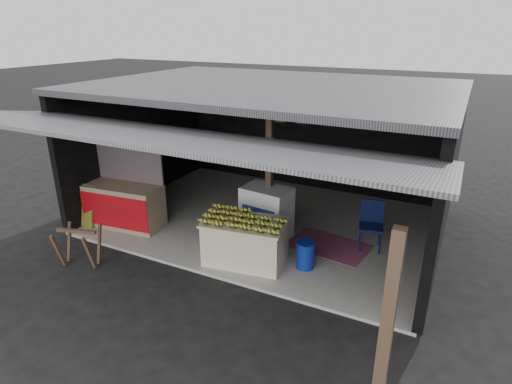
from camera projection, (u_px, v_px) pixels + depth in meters
The scene contains 13 objects.
ground at pixel (207, 276), 7.49m from camera, with size 80.00×80.00×0.00m, color black.
concrete_slab at pixel (268, 221), 9.56m from camera, with size 7.00×5.00×0.06m, color gray.
shophouse at pixel (275, 127), 9.07m from camera, with size 7.40×7.29×3.02m.
banana_table at pixel (245, 242), 7.71m from camera, with size 1.58×1.11×0.81m.
banana_pile at pixel (245, 217), 7.53m from camera, with size 1.35×0.81×0.16m, color gold, non-canonical shape.
white_crate at pixel (267, 212), 8.62m from camera, with size 1.01×0.74×1.05m.
neighbor_stall at pixel (125, 203), 9.12m from camera, with size 1.69×0.91×1.67m.
green_signboard at pixel (82, 205), 9.14m from camera, with size 0.62×0.04×0.93m, color black.
sawhorse at pixel (78, 243), 7.68m from camera, with size 0.81×0.80×0.72m.
water_barrel at pixel (305, 256), 7.57m from camera, with size 0.32×0.32×0.47m, color navy.
plastic_chair at pixel (371, 220), 8.19m from camera, with size 0.53×0.53×0.94m.
magenta_rug at pixel (329, 246), 8.40m from camera, with size 1.50×1.00×0.01m, color #771A4C.
picture_frames at pixel (303, 116), 10.93m from camera, with size 1.62×0.04×0.46m.
Camera 1 is at (3.68, -5.36, 4.10)m, focal length 30.00 mm.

